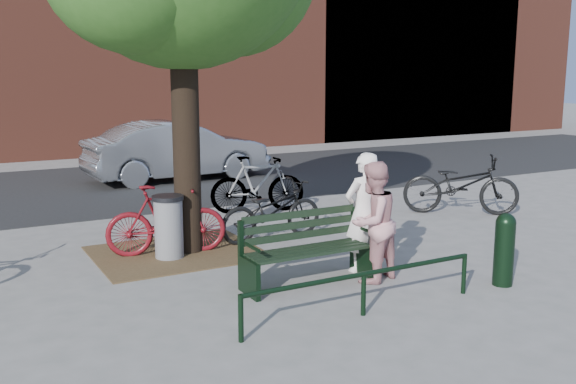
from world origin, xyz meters
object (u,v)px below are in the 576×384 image
person_right (372,222)px  bollard (504,247)px  bicycle_c (272,211)px  person_left (364,212)px  parked_car (177,151)px  litter_bin (169,227)px  park_bench (306,247)px

person_right → bollard: person_right is taller
bollard → bicycle_c: bicycle_c is taller
person_left → person_right: size_ratio=1.04×
parked_car → bollard: bearing=-177.7°
bicycle_c → bollard: bearing=-159.7°
parked_car → person_right: bearing=174.0°
person_right → bollard: bearing=126.8°
litter_bin → park_bench: bearing=-58.5°
person_left → bollard: size_ratio=1.74×
bollard → park_bench: bearing=149.4°
person_right → litter_bin: size_ratio=1.68×
person_right → park_bench: bearing=-41.3°
litter_bin → person_right: bearing=-48.8°
park_bench → parked_car: parked_car is taller
person_left → bicycle_c: (-0.33, 2.06, -0.33)m
person_right → litter_bin: 3.01m
person_right → bicycle_c: person_right is taller
park_bench → person_right: size_ratio=1.11×
park_bench → bollard: (2.17, -1.28, 0.02)m
park_bench → parked_car: size_ratio=0.38×
person_right → litter_bin: person_right is taller
person_left → litter_bin: 2.84m
park_bench → bicycle_c: park_bench is taller
bicycle_c → parked_car: bearing=-9.8°
park_bench → parked_car: 8.62m
person_left → bicycle_c: size_ratio=0.89×
bollard → parked_car: 9.85m
park_bench → person_right: bearing=-22.8°
person_left → parked_car: (0.31, 8.45, -0.07)m
park_bench → person_right: (0.80, -0.34, 0.31)m
parked_car → bicycle_c: bearing=171.2°
park_bench → person_right: person_right is taller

